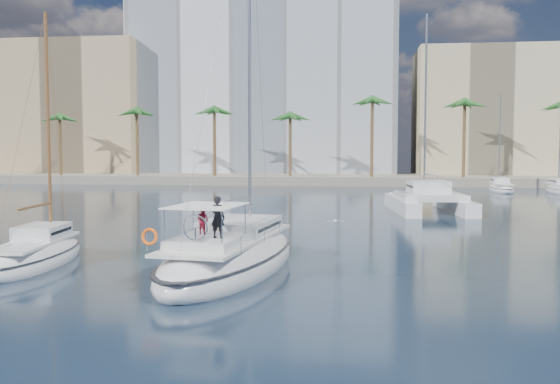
# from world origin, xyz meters

# --- Properties ---
(ground) EXTENTS (160.00, 160.00, 0.00)m
(ground) POSITION_xyz_m (0.00, 0.00, 0.00)
(ground) COLOR black
(ground) RESTS_ON ground
(quay) EXTENTS (120.00, 14.00, 1.20)m
(quay) POSITION_xyz_m (0.00, 61.00, 0.60)
(quay) COLOR gray
(quay) RESTS_ON ground
(building_modern) EXTENTS (42.00, 16.00, 28.00)m
(building_modern) POSITION_xyz_m (-12.00, 73.00, 14.00)
(building_modern) COLOR silver
(building_modern) RESTS_ON ground
(building_tan_left) EXTENTS (22.00, 14.00, 22.00)m
(building_tan_left) POSITION_xyz_m (-42.00, 69.00, 11.00)
(building_tan_left) COLOR tan
(building_tan_left) RESTS_ON ground
(building_beige) EXTENTS (20.00, 14.00, 20.00)m
(building_beige) POSITION_xyz_m (22.00, 70.00, 10.00)
(building_beige) COLOR #C0B18A
(building_beige) RESTS_ON ground
(palm_left) EXTENTS (3.60, 3.60, 12.30)m
(palm_left) POSITION_xyz_m (-34.00, 57.00, 10.28)
(palm_left) COLOR brown
(palm_left) RESTS_ON ground
(palm_centre) EXTENTS (3.60, 3.60, 12.30)m
(palm_centre) POSITION_xyz_m (0.00, 57.00, 10.28)
(palm_centre) COLOR brown
(palm_centre) RESTS_ON ground
(main_sloop) EXTENTS (5.72, 13.30, 19.12)m
(main_sloop) POSITION_xyz_m (-2.17, -3.65, 0.56)
(main_sloop) COLOR white
(main_sloop) RESTS_ON ground
(small_sloop) EXTENTS (3.39, 8.61, 12.07)m
(small_sloop) POSITION_xyz_m (-11.04, -3.38, 0.43)
(small_sloop) COLOR white
(small_sloop) RESTS_ON ground
(catamaran) EXTENTS (6.52, 11.48, 16.17)m
(catamaran) POSITION_xyz_m (8.83, 22.25, 1.12)
(catamaran) COLOR white
(catamaran) RESTS_ON ground
(seagull) EXTENTS (1.08, 0.46, 0.20)m
(seagull) POSITION_xyz_m (1.85, 6.40, 0.98)
(seagull) COLOR silver
(seagull) RESTS_ON ground
(moored_yacht_a) EXTENTS (3.37, 9.52, 11.90)m
(moored_yacht_a) POSITION_xyz_m (20.00, 47.00, 0.00)
(moored_yacht_a) COLOR white
(moored_yacht_a) RESTS_ON ground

